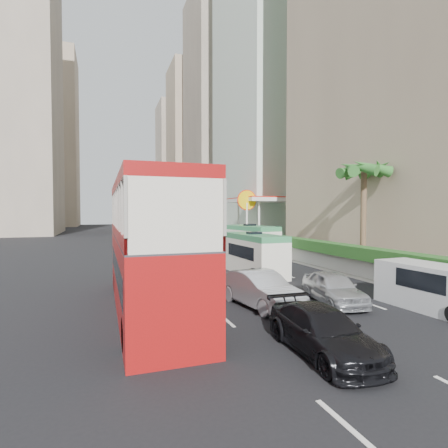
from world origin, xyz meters
name	(u,v)px	position (x,y,z in m)	size (l,w,h in m)	color
ground_plane	(284,297)	(0.00, 0.00, 0.00)	(200.00, 200.00, 0.00)	black
double_decker_bus	(149,246)	(-6.00, 0.00, 2.53)	(2.50, 11.00, 5.06)	#9E1010
car_silver_lane_a	(260,307)	(-1.72, -1.09, 0.00)	(1.53, 4.39, 1.45)	#B8BABF
car_silver_lane_b	(333,303)	(1.45, -1.59, 0.00)	(1.58, 3.92, 1.33)	#B8BABF
car_black	(322,354)	(-2.10, -5.90, 0.00)	(1.72, 4.23, 1.23)	black
van_asset	(203,254)	(0.85, 16.44, 0.00)	(2.00, 4.33, 1.20)	silver
minibus_near	(254,254)	(1.11, 5.84, 1.25)	(1.87, 5.62, 2.49)	silver
minibus_far	(250,242)	(4.00, 13.18, 1.34)	(2.02, 6.07, 2.69)	silver
panel_van_near	(436,288)	(4.51, -3.83, 0.89)	(1.78, 4.45, 1.78)	silver
panel_van_far	(215,238)	(4.08, 23.28, 0.91)	(1.83, 4.57, 1.83)	silver
sidewalk	(249,243)	(9.00, 25.00, 0.09)	(6.00, 120.00, 0.18)	#99968C
kerb_wall	(269,248)	(6.20, 14.00, 0.68)	(0.30, 44.00, 1.00)	silver
hedge	(269,238)	(6.20, 14.00, 1.53)	(1.10, 44.00, 0.70)	#2D6626
palm_tree	(363,219)	(7.80, 4.00, 3.38)	(0.36, 0.36, 6.40)	brown
shell_station	(264,221)	(10.00, 23.00, 2.75)	(6.50, 8.00, 5.50)	silver
tower_stripe	(281,46)	(18.00, 34.00, 29.00)	(16.00, 18.00, 58.00)	white
tower_mid	(227,114)	(18.00, 58.00, 25.00)	(16.00, 16.00, 50.00)	tan
tower_far_a	(195,147)	(17.00, 82.00, 22.00)	(14.00, 14.00, 44.00)	tan
tower_far_b	(179,164)	(17.00, 104.00, 20.00)	(14.00, 14.00, 40.00)	tan
tower_left_b	(45,140)	(-22.00, 90.00, 23.00)	(16.00, 16.00, 46.00)	tan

